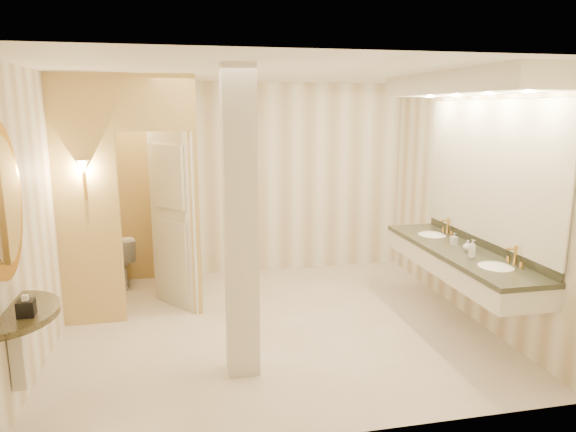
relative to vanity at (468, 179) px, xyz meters
name	(u,v)px	position (x,y,z in m)	size (l,w,h in m)	color
floor	(274,326)	(-1.98, 0.40, -1.63)	(4.50, 4.50, 0.00)	#F1E3D0
ceiling	(273,71)	(-1.98, 0.40, 1.07)	(4.50, 4.50, 0.00)	white
wall_back	(249,180)	(-1.98, 2.40, -0.28)	(4.50, 0.02, 2.70)	white
wall_front	(326,258)	(-1.98, -1.60, -0.28)	(4.50, 0.02, 2.70)	white
wall_left	(43,214)	(-4.23, 0.40, -0.28)	(0.02, 4.00, 2.70)	white
wall_right	(469,198)	(0.27, 0.40, -0.28)	(0.02, 4.00, 2.70)	white
toilet_closet	(165,191)	(-3.11, 1.36, -0.24)	(1.50, 1.55, 2.70)	#DECA74
wall_sconce	(83,168)	(-3.90, 0.83, 0.10)	(0.14, 0.14, 0.42)	gold
vanity	(468,179)	(0.00, 0.00, 0.00)	(0.75, 2.56, 2.09)	silver
console_shelf	(3,251)	(-4.19, -0.89, -0.29)	(0.90, 0.90, 1.90)	black
pillar	(240,226)	(-2.43, -0.50, -0.28)	(0.28, 0.28, 2.70)	silver
tissue_box	(26,308)	(-4.04, -1.02, -0.70)	(0.12, 0.12, 0.12)	black
toilet	(119,260)	(-3.78, 2.15, -1.27)	(0.40, 0.69, 0.71)	white
soap_bottle_a	(454,239)	(-0.02, 0.16, -0.68)	(0.06, 0.06, 0.14)	beige
soap_bottle_b	(467,246)	(-0.01, -0.10, -0.69)	(0.09, 0.09, 0.12)	silver
soap_bottle_c	(472,249)	(-0.10, -0.34, -0.66)	(0.07, 0.07, 0.19)	#C6B28C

